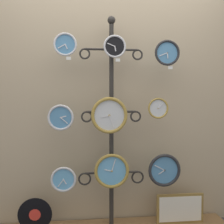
# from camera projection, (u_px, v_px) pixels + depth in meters

# --- Properties ---
(shop_wall) EXTENTS (4.40, 0.04, 2.80)m
(shop_wall) POSITION_uv_depth(u_px,v_px,m) (110.00, 83.00, 2.57)
(shop_wall) COLOR tan
(shop_wall) RESTS_ON ground_plane
(display_stand) EXTENTS (0.62, 0.41, 2.00)m
(display_stand) POSITION_uv_depth(u_px,v_px,m) (111.00, 161.00, 2.45)
(display_stand) COLOR #282623
(display_stand) RESTS_ON ground_plane
(clock_top_left) EXTENTS (0.20, 0.04, 0.20)m
(clock_top_left) POSITION_uv_depth(u_px,v_px,m) (65.00, 44.00, 2.27)
(clock_top_left) COLOR #4C84B2
(clock_top_center) EXTENTS (0.20, 0.04, 0.20)m
(clock_top_center) POSITION_uv_depth(u_px,v_px,m) (115.00, 47.00, 2.30)
(clock_top_center) COLOR black
(clock_top_right) EXTENTS (0.23, 0.04, 0.23)m
(clock_top_right) POSITION_uv_depth(u_px,v_px,m) (167.00, 53.00, 2.36)
(clock_top_right) COLOR #4C84B2
(clock_middle_left) EXTENTS (0.23, 0.04, 0.23)m
(clock_middle_left) POSITION_uv_depth(u_px,v_px,m) (61.00, 118.00, 2.30)
(clock_middle_left) COLOR #4C84B2
(clock_middle_center) EXTENTS (0.32, 0.04, 0.32)m
(clock_middle_center) POSITION_uv_depth(u_px,v_px,m) (109.00, 115.00, 2.31)
(clock_middle_center) COLOR silver
(clock_middle_right) EXTENTS (0.19, 0.04, 0.19)m
(clock_middle_right) POSITION_uv_depth(u_px,v_px,m) (158.00, 108.00, 2.39)
(clock_middle_right) COLOR silver
(clock_bottom_left) EXTENTS (0.23, 0.04, 0.23)m
(clock_bottom_left) POSITION_uv_depth(u_px,v_px,m) (63.00, 179.00, 2.32)
(clock_bottom_left) COLOR #60A8DB
(clock_bottom_center) EXTENTS (0.32, 0.04, 0.32)m
(clock_bottom_center) POSITION_uv_depth(u_px,v_px,m) (112.00, 171.00, 2.36)
(clock_bottom_center) COLOR #60A8DB
(clock_bottom_right) EXTENTS (0.30, 0.04, 0.30)m
(clock_bottom_right) POSITION_uv_depth(u_px,v_px,m) (164.00, 170.00, 2.41)
(clock_bottom_right) COLOR #4C84B2
(vinyl_record) EXTENTS (0.30, 0.01, 0.30)m
(vinyl_record) POSITION_uv_depth(u_px,v_px,m) (35.00, 215.00, 2.33)
(vinyl_record) COLOR black
(vinyl_record) RESTS_ON low_shelf
(picture_frame) EXTENTS (0.46, 0.02, 0.28)m
(picture_frame) POSITION_uv_depth(u_px,v_px,m) (180.00, 209.00, 2.48)
(picture_frame) COLOR olive
(picture_frame) RESTS_ON low_shelf
(price_tag_upper) EXTENTS (0.04, 0.00, 0.03)m
(price_tag_upper) POSITION_uv_depth(u_px,v_px,m) (69.00, 58.00, 2.28)
(price_tag_upper) COLOR white
(price_tag_mid) EXTENTS (0.04, 0.00, 0.03)m
(price_tag_mid) POSITION_uv_depth(u_px,v_px,m) (118.00, 60.00, 2.30)
(price_tag_mid) COLOR white
(price_tag_lower) EXTENTS (0.04, 0.00, 0.03)m
(price_tag_lower) POSITION_uv_depth(u_px,v_px,m) (170.00, 68.00, 2.37)
(price_tag_lower) COLOR white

